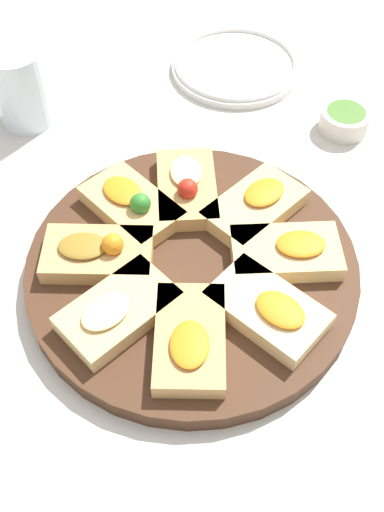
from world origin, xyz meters
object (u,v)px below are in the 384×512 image
(serving_board, at_px, (192,268))
(dipping_bowl, at_px, (345,120))
(water_glass, at_px, (21,87))
(plate_right, at_px, (236,65))

(serving_board, distance_m, dipping_bowl, 0.31)
(water_glass, height_order, dipping_bowl, water_glass)
(plate_right, height_order, water_glass, water_glass)
(water_glass, bearing_deg, serving_board, -115.59)
(plate_right, relative_size, dipping_bowl, 2.89)
(serving_board, height_order, water_glass, water_glass)
(plate_right, height_order, dipping_bowl, dipping_bowl)
(serving_board, xyz_separation_m, dipping_bowl, (0.30, -0.08, 0.00))
(plate_right, distance_m, water_glass, 0.31)
(water_glass, xyz_separation_m, dipping_bowl, (0.15, -0.39, -0.04))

